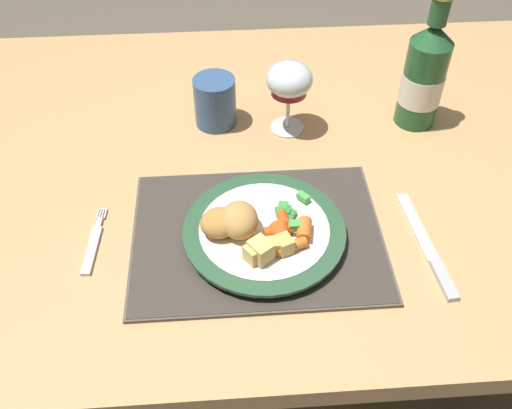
# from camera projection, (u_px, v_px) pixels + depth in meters

# --- Properties ---
(ground_plane) EXTENTS (6.00, 6.00, 0.00)m
(ground_plane) POSITION_uv_depth(u_px,v_px,m) (231.00, 368.00, 1.52)
(ground_plane) COLOR brown
(dining_table) EXTENTS (1.54, 0.89, 0.74)m
(dining_table) POSITION_uv_depth(u_px,v_px,m) (220.00, 191.00, 1.05)
(dining_table) COLOR tan
(dining_table) RESTS_ON ground
(placemat) EXTENTS (0.38, 0.28, 0.01)m
(placemat) POSITION_uv_depth(u_px,v_px,m) (257.00, 235.00, 0.86)
(placemat) COLOR brown
(placemat) RESTS_ON dining_table
(dinner_plate) EXTENTS (0.24, 0.24, 0.02)m
(dinner_plate) POSITION_uv_depth(u_px,v_px,m) (264.00, 232.00, 0.85)
(dinner_plate) COLOR white
(dinner_plate) RESTS_ON placemat
(breaded_croquettes) EXTENTS (0.09, 0.07, 0.04)m
(breaded_croquettes) POSITION_uv_depth(u_px,v_px,m) (231.00, 221.00, 0.82)
(breaded_croquettes) COLOR tan
(breaded_croquettes) RESTS_ON dinner_plate
(green_beans_pile) EXTENTS (0.06, 0.09, 0.02)m
(green_beans_pile) POSITION_uv_depth(u_px,v_px,m) (289.00, 214.00, 0.85)
(green_beans_pile) COLOR green
(green_beans_pile) RESTS_ON dinner_plate
(glazed_carrots) EXTENTS (0.07, 0.08, 0.02)m
(glazed_carrots) POSITION_uv_depth(u_px,v_px,m) (287.00, 233.00, 0.82)
(glazed_carrots) COLOR orange
(glazed_carrots) RESTS_ON dinner_plate
(fork) EXTENTS (0.02, 0.13, 0.01)m
(fork) POSITION_uv_depth(u_px,v_px,m) (93.00, 245.00, 0.85)
(fork) COLOR silver
(fork) RESTS_ON dining_table
(table_knife) EXTENTS (0.04, 0.21, 0.01)m
(table_knife) POSITION_uv_depth(u_px,v_px,m) (430.00, 253.00, 0.84)
(table_knife) COLOR silver
(table_knife) RESTS_ON dining_table
(wine_glass) EXTENTS (0.08, 0.08, 0.13)m
(wine_glass) POSITION_uv_depth(u_px,v_px,m) (289.00, 82.00, 0.98)
(wine_glass) COLOR silver
(wine_glass) RESTS_ON dining_table
(bottle) EXTENTS (0.08, 0.08, 0.25)m
(bottle) POSITION_uv_depth(u_px,v_px,m) (424.00, 76.00, 1.00)
(bottle) COLOR #23562D
(bottle) RESTS_ON dining_table
(roast_potatoes) EXTENTS (0.07, 0.05, 0.03)m
(roast_potatoes) POSITION_uv_depth(u_px,v_px,m) (266.00, 249.00, 0.80)
(roast_potatoes) COLOR #DBB256
(roast_potatoes) RESTS_ON dinner_plate
(drinking_cup) EXTENTS (0.08, 0.08, 0.09)m
(drinking_cup) POSITION_uv_depth(u_px,v_px,m) (213.00, 101.00, 1.03)
(drinking_cup) COLOR #385684
(drinking_cup) RESTS_ON dining_table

